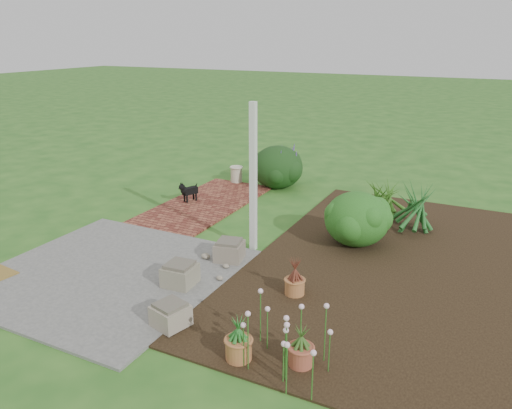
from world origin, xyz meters
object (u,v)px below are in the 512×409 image
at_px(cream_ceramic_urn, 236,174).
at_px(black_dog, 188,190).
at_px(stone_trough_near, 171,316).
at_px(evergreen_shrub, 357,218).

bearing_deg(cream_ceramic_urn, black_dog, -95.75).
bearing_deg(cream_ceramic_urn, stone_trough_near, -68.47).
xyz_separation_m(stone_trough_near, evergreen_shrub, (1.32, 3.60, 0.33)).
relative_size(black_dog, evergreen_shrub, 0.42).
distance_m(black_dog, evergreen_shrub, 3.92).
relative_size(black_dog, cream_ceramic_urn, 1.25).
height_order(stone_trough_near, cream_ceramic_urn, cream_ceramic_urn).
xyz_separation_m(black_dog, evergreen_shrub, (3.88, -0.58, 0.21)).
height_order(black_dog, cream_ceramic_urn, black_dog).
xyz_separation_m(stone_trough_near, black_dog, (-2.55, 4.18, 0.12)).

